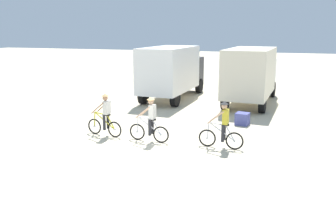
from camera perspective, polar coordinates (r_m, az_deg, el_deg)
ground_plane at (r=13.19m, az=-4.63°, el=-7.50°), size 120.00×120.00×0.00m
box_truck_avon_van at (r=22.73m, az=0.72°, el=5.70°), size 2.73×6.87×3.35m
box_truck_cream_rv at (r=21.76m, az=13.33°, el=5.09°), size 2.83×6.90×3.35m
cyclist_orange_shirt at (r=15.02m, az=-10.14°, el=-1.84°), size 1.72×0.54×1.82m
cyclist_cowboy_hat at (r=14.06m, az=-2.92°, el=-2.63°), size 1.73×0.52×1.82m
cyclist_near_camera at (r=13.41m, az=8.83°, el=-3.49°), size 1.73×0.52×1.82m
supply_crate at (r=17.03m, az=11.94°, el=-2.19°), size 0.67×0.67×0.57m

